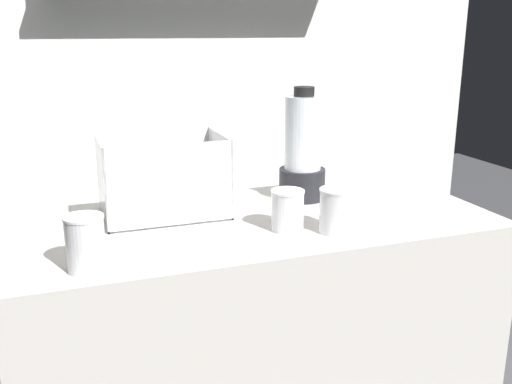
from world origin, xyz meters
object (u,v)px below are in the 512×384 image
blender_pitcher (303,153)px  juice_cup_carrot_far_left (86,246)px  juice_cup_carrot_left (287,213)px  carrot_display_bin (163,190)px  juice_cup_pomegranate_middle (336,213)px

blender_pitcher → juice_cup_carrot_far_left: bearing=-152.4°
blender_pitcher → juice_cup_carrot_left: 0.33m
carrot_display_bin → juice_cup_carrot_left: bearing=-41.0°
carrot_display_bin → juice_cup_pomegranate_middle: size_ratio=2.91×
blender_pitcher → juice_cup_pomegranate_middle: bearing=-98.3°
blender_pitcher → juice_cup_carrot_far_left: blender_pitcher is taller
carrot_display_bin → blender_pitcher: bearing=1.8°
juice_cup_carrot_left → juice_cup_pomegranate_middle: (0.12, -0.06, 0.01)m
blender_pitcher → juice_cup_carrot_left: size_ratio=3.18×
juice_cup_carrot_left → juice_cup_pomegranate_middle: size_ratio=0.93×
juice_cup_carrot_far_left → juice_cup_carrot_left: (0.54, 0.10, -0.01)m
carrot_display_bin → juice_cup_carrot_far_left: (-0.25, -0.36, -0.01)m
blender_pitcher → juice_cup_pomegranate_middle: blender_pitcher is taller
blender_pitcher → juice_cup_pomegranate_middle: (-0.05, -0.33, -0.10)m
carrot_display_bin → juice_cup_pomegranate_middle: carrot_display_bin is taller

